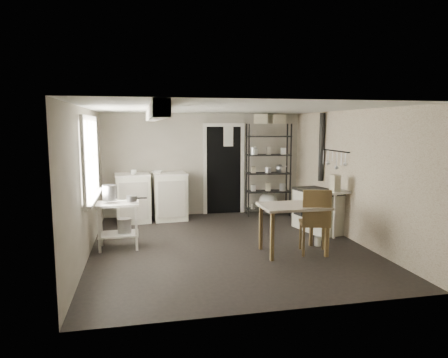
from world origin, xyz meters
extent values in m
plane|color=black|center=(0.00, 0.00, 0.00)|extent=(5.00, 5.00, 0.00)
plane|color=silver|center=(0.00, 0.00, 2.30)|extent=(5.00, 5.00, 0.00)
cube|color=#A79F8E|center=(0.00, 2.50, 1.15)|extent=(4.50, 0.02, 2.30)
cube|color=#A79F8E|center=(0.00, -2.50, 1.15)|extent=(4.50, 0.02, 2.30)
cube|color=#A79F8E|center=(-2.25, 0.00, 1.15)|extent=(0.02, 5.00, 2.30)
cube|color=#A79F8E|center=(2.25, 0.00, 1.15)|extent=(0.02, 5.00, 2.30)
cylinder|color=#BABABC|center=(-1.92, 0.20, 0.94)|extent=(0.24, 0.24, 0.25)
cylinder|color=#BABABC|center=(-1.57, 0.10, 0.85)|extent=(0.17, 0.17, 0.09)
cylinder|color=#BABABC|center=(-1.71, 0.17, 0.39)|extent=(0.27, 0.27, 0.24)
imported|color=white|center=(-1.07, 2.09, 0.96)|extent=(0.36, 0.36, 0.07)
imported|color=white|center=(-1.57, 1.97, 0.97)|extent=(0.14, 0.14, 0.10)
imported|color=white|center=(1.07, 2.08, 1.37)|extent=(0.11, 0.11, 0.19)
cube|color=beige|center=(1.21, 2.12, 2.01)|extent=(0.37, 0.34, 0.21)
cube|color=beige|center=(1.60, 2.13, 1.99)|extent=(0.33, 0.31, 0.19)
cube|color=beige|center=(1.93, -0.04, 1.01)|extent=(0.13, 0.20, 0.30)
imported|color=white|center=(1.09, -0.73, 0.81)|extent=(0.12, 0.12, 0.10)
ellipsoid|color=silver|center=(1.41, 2.11, 0.24)|extent=(0.49, 0.44, 0.53)
cylinder|color=white|center=(1.49, -0.35, 0.08)|extent=(0.13, 0.13, 0.15)
camera|label=1|loc=(-1.41, -6.45, 2.03)|focal=32.00mm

